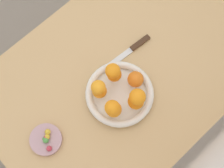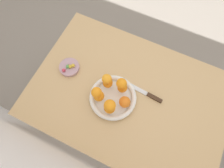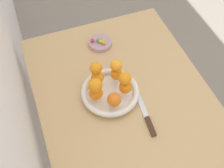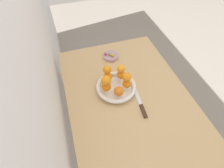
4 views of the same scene
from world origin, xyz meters
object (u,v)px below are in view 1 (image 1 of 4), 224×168
orange_4 (136,101)px  candy_ball_5 (49,148)px  orange_3 (114,109)px  orange_5 (137,97)px  candy_dish (47,141)px  candy_ball_3 (48,137)px  orange_1 (114,74)px  candy_ball_1 (47,139)px  fruit_bowl (120,94)px  knife (128,52)px  dining_table (122,80)px  candy_ball_4 (44,138)px  orange_0 (136,79)px  candy_ball_0 (48,132)px  orange_6 (114,72)px  orange_7 (112,108)px  orange_2 (99,91)px  orange_8 (98,87)px  candy_ball_2 (46,140)px

orange_4 → candy_ball_5: (0.34, -0.09, -0.04)m
orange_3 → orange_5: 0.10m
candy_dish → candy_ball_3: (-0.01, -0.00, 0.02)m
orange_1 → candy_ball_1: orange_1 is taller
fruit_bowl → knife: fruit_bowl is taller
dining_table → orange_4: (0.06, 0.13, 0.16)m
orange_1 → candy_ball_4: (0.34, -0.00, -0.04)m
candy_ball_4 → knife: 0.46m
candy_ball_4 → candy_ball_5: 0.04m
orange_0 → candy_ball_0: bearing=-12.4°
candy_ball_1 → knife: 0.46m
candy_ball_3 → knife: (-0.45, -0.05, -0.03)m
candy_ball_3 → knife: size_ratio=0.08×
orange_5 → candy_ball_1: 0.36m
candy_dish → candy_ball_4: candy_ball_4 is taller
orange_6 → orange_7: 0.13m
fruit_bowl → orange_3: bearing=29.6°
orange_2 → orange_4: (-0.07, 0.12, 0.00)m
orange_1 → orange_7: (0.10, 0.10, 0.06)m
candy_ball_3 → candy_ball_5: (0.02, 0.03, -0.00)m
dining_table → fruit_bowl: 0.14m
orange_3 → candy_ball_5: (0.26, -0.06, -0.04)m
orange_7 → candy_ball_3: size_ratio=2.61×
orange_7 → candy_dish: bearing=-21.0°
orange_5 → knife: orange_5 is taller
orange_8 → orange_0: bearing=156.4°
orange_5 → candy_ball_5: 0.36m
orange_5 → candy_ball_1: size_ratio=3.03×
orange_3 → orange_4: (-0.08, 0.03, 0.00)m
dining_table → candy_ball_0: candy_ball_0 is taller
orange_8 → knife: orange_8 is taller
orange_4 → candy_dish: bearing=-20.7°
orange_0 → candy_ball_4: 0.39m
orange_6 → candy_ball_3: orange_6 is taller
orange_0 → candy_ball_0: size_ratio=2.78×
fruit_bowl → candy_ball_0: size_ratio=11.90×
fruit_bowl → orange_5: bearing=102.7°
candy_ball_1 → candy_ball_3: candy_ball_3 is taller
orange_4 → orange_6: bearing=-92.7°
orange_8 → candy_ball_4: bearing=-3.2°
orange_2 → candy_ball_3: bearing=-1.4°
candy_ball_3 → candy_ball_4: candy_ball_3 is taller
candy_ball_2 → candy_ball_4: (-0.00, -0.01, -0.00)m
orange_1 → orange_5: (0.01, 0.13, 0.06)m
candy_ball_2 → candy_ball_3: 0.01m
dining_table → candy_ball_1: 0.40m
dining_table → candy_ball_5: bearing=5.3°
fruit_bowl → orange_5: (-0.02, 0.07, 0.11)m
fruit_bowl → dining_table: bearing=-140.2°
orange_4 → orange_5: (-0.00, 0.00, 0.06)m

